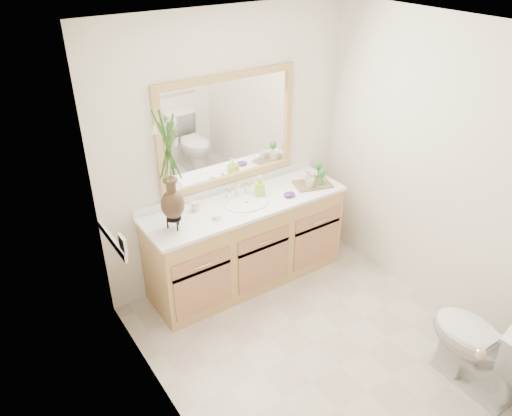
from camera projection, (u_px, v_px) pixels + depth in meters
floor at (315, 343)px, 4.00m from camera, size 2.60×2.60×0.00m
ceiling at (340, 32)px, 2.80m from camera, size 2.40×2.60×0.02m
wall_back at (228, 152)px, 4.34m from camera, size 2.40×0.02×2.40m
wall_front at (498, 327)px, 2.47m from camera, size 2.40×0.02×2.40m
wall_left at (164, 275)px, 2.83m from camera, size 0.02×2.60×2.40m
wall_right at (440, 172)px, 3.98m from camera, size 0.02×2.60×2.40m
vanity at (246, 243)px, 4.53m from camera, size 1.80×0.55×0.80m
counter at (246, 203)px, 4.33m from camera, size 1.84×0.57×0.03m
sink at (247, 208)px, 4.33m from camera, size 0.38×0.34×0.23m
mirror at (228, 130)px, 4.22m from camera, size 1.32×0.04×0.97m
switch_plate at (123, 244)px, 3.49m from camera, size 0.02×0.12×0.12m
door at (448, 380)px, 2.43m from camera, size 0.80×0.03×2.00m
toilet at (480, 344)px, 3.49m from camera, size 0.42×0.75×0.74m
flower_vase at (168, 158)px, 3.65m from camera, size 0.22×0.22×0.89m
tumbler at (195, 206)px, 4.17m from camera, size 0.06×0.06×0.08m
soap_dish at (217, 218)px, 4.07m from camera, size 0.09×0.09×0.03m
soap_bottle at (259, 186)px, 4.39m from camera, size 0.10×0.10×0.17m
purple_dish at (289, 194)px, 4.40m from camera, size 0.12×0.10×0.04m
tray at (312, 184)px, 4.59m from camera, size 0.38×0.31×0.02m
mug_left at (310, 183)px, 4.51m from camera, size 0.09×0.08×0.09m
mug_right at (310, 177)px, 4.60m from camera, size 0.13×0.13×0.10m
goblet_front at (322, 174)px, 4.53m from camera, size 0.07×0.07×0.15m
goblet_back at (318, 167)px, 4.66m from camera, size 0.07×0.07×0.15m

